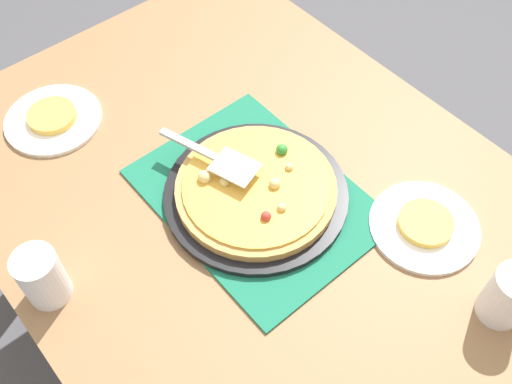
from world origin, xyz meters
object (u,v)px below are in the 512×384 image
(cup_near, at_px, (42,277))
(pizza_server, at_px, (215,157))
(plate_far_right, at_px, (53,120))
(plate_near_left, at_px, (424,227))
(served_slice_right, at_px, (52,116))
(pizza_pan, at_px, (256,194))
(pizza, at_px, (256,188))
(cup_corner, at_px, (508,296))
(served_slice_left, at_px, (426,223))

(cup_near, height_order, pizza_server, cup_near)
(plate_far_right, height_order, pizza_server, pizza_server)
(plate_near_left, bearing_deg, served_slice_right, 29.76)
(pizza_pan, bearing_deg, served_slice_right, 24.74)
(served_slice_right, height_order, pizza_server, pizza_server)
(served_slice_right, bearing_deg, pizza, -155.22)
(plate_far_right, height_order, cup_corner, cup_corner)
(pizza_server, bearing_deg, cup_near, 91.65)
(pizza_pan, bearing_deg, pizza_server, 17.86)
(served_slice_right, bearing_deg, plate_far_right, 0.00)
(plate_far_right, relative_size, served_slice_right, 2.00)
(plate_near_left, xyz_separation_m, pizza_server, (0.37, 0.24, 0.06))
(served_slice_left, relative_size, served_slice_right, 1.00)
(pizza, relative_size, pizza_server, 1.42)
(served_slice_right, distance_m, cup_near, 0.44)
(served_slice_left, height_order, cup_corner, cup_corner)
(served_slice_right, height_order, cup_corner, cup_corner)
(served_slice_left, relative_size, cup_near, 0.92)
(pizza, height_order, plate_near_left, pizza)
(pizza, height_order, plate_far_right, pizza)
(plate_far_right, distance_m, served_slice_right, 0.01)
(pizza_pan, relative_size, served_slice_left, 3.45)
(pizza, bearing_deg, served_slice_left, -142.84)
(pizza_server, bearing_deg, served_slice_right, 26.36)
(served_slice_left, distance_m, cup_near, 0.73)
(pizza_pan, relative_size, pizza_server, 1.64)
(pizza_pan, bearing_deg, plate_near_left, -142.77)
(served_slice_left, bearing_deg, pizza_server, 32.98)
(plate_near_left, height_order, cup_corner, cup_corner)
(served_slice_left, distance_m, pizza_server, 0.44)
(plate_near_left, distance_m, served_slice_left, 0.01)
(pizza, relative_size, cup_corner, 2.75)
(pizza, xyz_separation_m, pizza_server, (0.09, 0.03, 0.04))
(pizza, xyz_separation_m, cup_near, (0.08, 0.43, 0.03))
(pizza, height_order, served_slice_right, pizza)
(pizza_pan, distance_m, cup_corner, 0.51)
(plate_near_left, bearing_deg, cup_corner, 169.66)
(cup_near, bearing_deg, cup_corner, -132.89)
(plate_near_left, xyz_separation_m, plate_far_right, (0.74, 0.42, 0.00))
(pizza, distance_m, cup_corner, 0.51)
(pizza_pan, height_order, pizza, pizza)
(pizza_pan, height_order, cup_corner, cup_corner)
(cup_corner, relative_size, pizza_server, 0.52)
(cup_near, bearing_deg, served_slice_left, -119.12)
(pizza, distance_m, plate_near_left, 0.35)
(plate_far_right, xyz_separation_m, cup_corner, (-0.94, -0.39, 0.06))
(pizza_pan, distance_m, served_slice_right, 0.51)
(pizza_server, bearing_deg, plate_far_right, 26.36)
(served_slice_left, xyz_separation_m, served_slice_right, (0.74, 0.42, 0.00))
(pizza_pan, bearing_deg, plate_far_right, 24.74)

